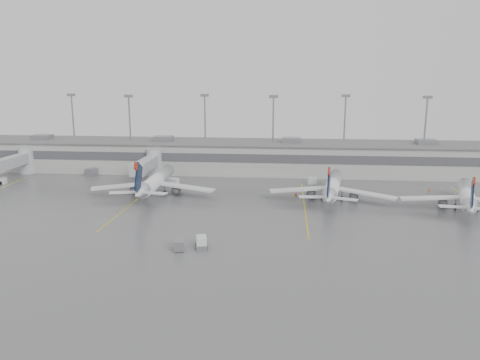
# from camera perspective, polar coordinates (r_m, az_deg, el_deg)

# --- Properties ---
(ground) EXTENTS (260.00, 260.00, 0.00)m
(ground) POSITION_cam_1_polar(r_m,az_deg,el_deg) (73.04, -5.43, -7.77)
(ground) COLOR #525255
(ground) RESTS_ON ground
(terminal) EXTENTS (152.00, 17.00, 9.45)m
(terminal) POSITION_cam_1_polar(r_m,az_deg,el_deg) (127.71, -0.53, 2.91)
(terminal) COLOR #9B9B97
(terminal) RESTS_ON ground
(light_masts) EXTENTS (142.40, 8.00, 20.60)m
(light_masts) POSITION_cam_1_polar(r_m,az_deg,el_deg) (132.37, -0.26, 6.67)
(light_masts) COLOR gray
(light_masts) RESTS_ON ground
(jet_bridge_left) EXTENTS (4.00, 17.20, 7.00)m
(jet_bridge_left) POSITION_cam_1_polar(r_m,az_deg,el_deg) (134.09, -25.46, 2.03)
(jet_bridge_left) COLOR #9B9EA0
(jet_bridge_left) RESTS_ON ground
(jet_bridge_right) EXTENTS (4.00, 17.20, 7.00)m
(jet_bridge_right) POSITION_cam_1_polar(r_m,az_deg,el_deg) (119.89, -10.95, 1.92)
(jet_bridge_right) COLOR #9B9EA0
(jet_bridge_right) RESTS_ON ground
(stand_markings) EXTENTS (105.25, 40.00, 0.01)m
(stand_markings) POSITION_cam_1_polar(r_m,az_deg,el_deg) (95.61, -2.70, -2.87)
(stand_markings) COLOR gold
(stand_markings) RESTS_ON ground
(jet_mid_left) EXTENTS (27.05, 30.32, 9.81)m
(jet_mid_left) POSITION_cam_1_polar(r_m,az_deg,el_deg) (103.56, -10.30, -0.14)
(jet_mid_left) COLOR silver
(jet_mid_left) RESTS_ON ground
(jet_mid_right) EXTENTS (25.79, 29.13, 9.47)m
(jet_mid_right) POSITION_cam_1_polar(r_m,az_deg,el_deg) (99.61, 11.21, -0.73)
(jet_mid_right) COLOR silver
(jet_mid_right) RESTS_ON ground
(jet_far_right) EXTENTS (23.65, 26.92, 8.97)m
(jet_far_right) POSITION_cam_1_polar(r_m,az_deg,el_deg) (100.53, 25.94, -1.73)
(jet_far_right) COLOR silver
(jet_far_right) RESTS_ON ground
(baggage_tug) EXTENTS (2.29, 3.05, 1.77)m
(baggage_tug) POSITION_cam_1_polar(r_m,az_deg,el_deg) (71.16, -4.73, -7.72)
(baggage_tug) COLOR silver
(baggage_tug) RESTS_ON ground
(baggage_cart) EXTENTS (1.92, 2.73, 1.59)m
(baggage_cart) POSITION_cam_1_polar(r_m,az_deg,el_deg) (70.64, -7.48, -7.82)
(baggage_cart) COLOR slate
(baggage_cart) RESTS_ON ground
(gse_uld_a) EXTENTS (2.35, 1.74, 1.53)m
(gse_uld_a) POSITION_cam_1_polar(r_m,az_deg,el_deg) (127.06, -27.07, -0.06)
(gse_uld_a) COLOR silver
(gse_uld_a) RESTS_ON ground
(gse_uld_b) EXTENTS (3.07, 2.48, 1.89)m
(gse_uld_b) POSITION_cam_1_polar(r_m,az_deg,el_deg) (111.66, -8.20, -0.27)
(gse_uld_b) COLOR silver
(gse_uld_b) RESTS_ON ground
(gse_uld_c) EXTENTS (2.49, 1.94, 1.57)m
(gse_uld_c) POSITION_cam_1_polar(r_m,az_deg,el_deg) (114.21, 8.77, -0.09)
(gse_uld_c) COLOR silver
(gse_uld_c) RESTS_ON ground
(gse_loader) EXTENTS (2.74, 3.50, 1.91)m
(gse_loader) POSITION_cam_1_polar(r_m,az_deg,el_deg) (128.64, -17.66, 0.94)
(gse_loader) COLOR slate
(gse_loader) RESTS_ON ground
(cone_b) EXTENTS (0.50, 0.50, 0.79)m
(cone_b) POSITION_cam_1_polar(r_m,az_deg,el_deg) (108.28, -11.21, -1.07)
(cone_b) COLOR #FC3105
(cone_b) RESTS_ON ground
(cone_c) EXTENTS (0.50, 0.50, 0.80)m
(cone_c) POSITION_cam_1_polar(r_m,az_deg,el_deg) (102.53, 6.82, -1.67)
(cone_c) COLOR #FC3105
(cone_c) RESTS_ON ground
(cone_d) EXTENTS (0.46, 0.46, 0.73)m
(cone_d) POSITION_cam_1_polar(r_m,az_deg,el_deg) (114.20, 22.07, -1.08)
(cone_d) COLOR #FC3105
(cone_d) RESTS_ON ground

